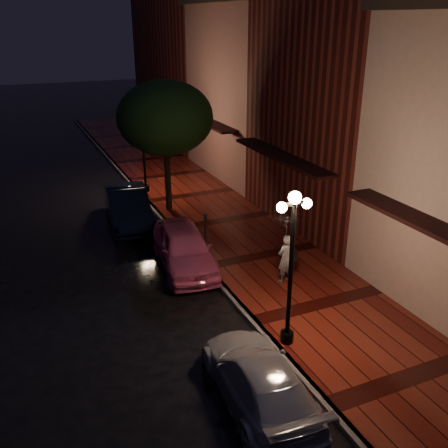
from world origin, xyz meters
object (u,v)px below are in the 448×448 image
street_tree (165,120)px  silver_car (259,380)px  pink_car (184,248)px  navy_car (128,206)px  streetlamp_near (291,261)px  woman_with_umbrella (287,239)px  streetlamp_far (143,143)px  parking_meter (205,228)px

street_tree → silver_car: street_tree is taller
street_tree → pink_car: bearing=-102.5°
street_tree → navy_car: size_ratio=1.22×
street_tree → navy_car: 4.05m
streetlamp_near → pink_car: 5.92m
woman_with_umbrella → streetlamp_far: bearing=-91.0°
street_tree → woman_with_umbrella: 8.55m
streetlamp_far → navy_car: (-1.77, -3.55, -1.81)m
navy_car → parking_meter: bearing=-58.7°
street_tree → pink_car: (-1.21, -5.45, -3.49)m
streetlamp_far → navy_car: size_ratio=0.90×
streetlamp_far → street_tree: (0.26, -3.01, 1.64)m
street_tree → navy_car: street_tree is taller
navy_car → silver_car: 12.04m
streetlamp_far → parking_meter: bearing=-88.8°
navy_car → pink_car: bearing=-74.1°
streetlamp_near → street_tree: (0.26, 10.99, 1.64)m
street_tree → silver_car: bearing=-98.8°
street_tree → streetlamp_far: bearing=94.9°
navy_car → woman_with_umbrella: size_ratio=2.03×
streetlamp_near → pink_car: streetlamp_near is taller
streetlamp_far → pink_car: streetlamp_far is taller
streetlamp_near → street_tree: bearing=88.7°
pink_car → navy_car: size_ratio=0.93×
silver_car → woman_with_umbrella: size_ratio=1.86×
pink_car → silver_car: pink_car is taller
street_tree → pink_car: street_tree is taller
streetlamp_near → silver_car: 3.04m
navy_car → silver_car: (0.09, -12.04, -0.15)m
pink_car → parking_meter: 1.37m
streetlamp_far → silver_car: size_ratio=0.99×
silver_car → pink_car: bearing=-91.1°
pink_car → street_tree: bearing=84.9°
silver_car → woman_with_umbrella: bearing=-121.6°
silver_car → parking_meter: 8.11m
parking_meter → street_tree: bearing=107.5°
woman_with_umbrella → streetlamp_near: bearing=51.1°
streetlamp_far → parking_meter: size_ratio=2.93×
streetlamp_near → navy_car: 10.76m
street_tree → navy_car: (-2.03, -0.54, -3.46)m
navy_car → parking_meter: (1.94, -4.16, 0.26)m
street_tree → parking_meter: bearing=-91.2°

